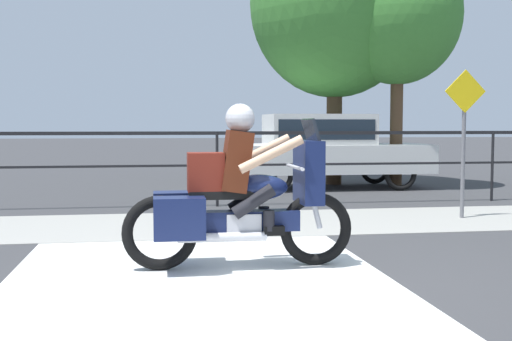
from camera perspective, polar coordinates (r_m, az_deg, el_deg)
The scene contains 9 objects.
ground_plane at distance 5.89m, azimuth 1.60°, elevation -9.82°, with size 120.00×120.00×0.00m, color #38383A.
sidewalk_band at distance 9.19m, azimuth -2.29°, elevation -4.72°, with size 44.00×2.40×0.01m, color #99968E.
crosswalk_band at distance 5.62m, azimuth -4.89°, elevation -10.49°, with size 3.51×6.00×0.01m, color silver.
fence_railing at distance 11.04m, azimuth -3.49°, elevation 2.05°, with size 36.00×0.05×1.30m.
motorcycle at distance 6.31m, azimuth -1.65°, elevation -2.34°, with size 2.29×0.76×1.62m.
parked_car at distance 14.27m, azimuth 6.12°, elevation 2.17°, with size 4.35×1.76×1.64m.
street_sign at distance 10.08m, azimuth 18.01°, elevation 3.69°, with size 0.64×0.06×2.23m.
tree_behind_sign at distance 15.49m, azimuth 7.06°, elevation 14.49°, with size 3.97×3.97×6.41m.
tree_behind_car at distance 14.98m, azimuth 12.51°, elevation 13.27°, with size 2.80×2.80×5.38m.
Camera 1 is at (-1.05, -5.62, 1.42)m, focal length 45.00 mm.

